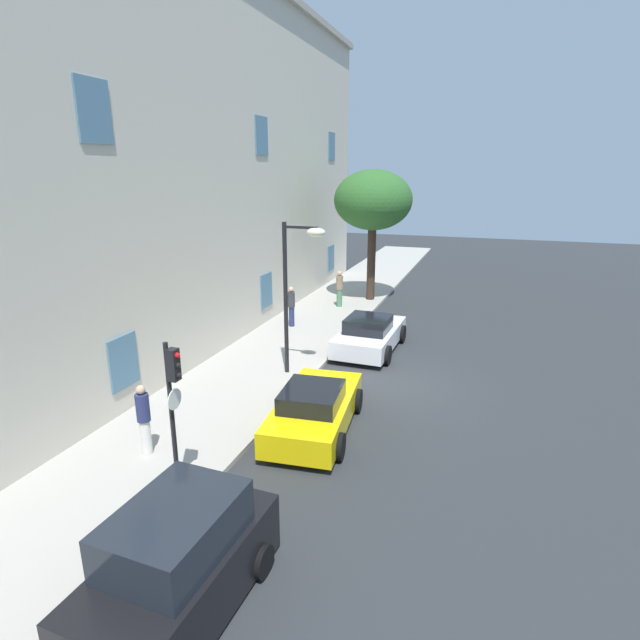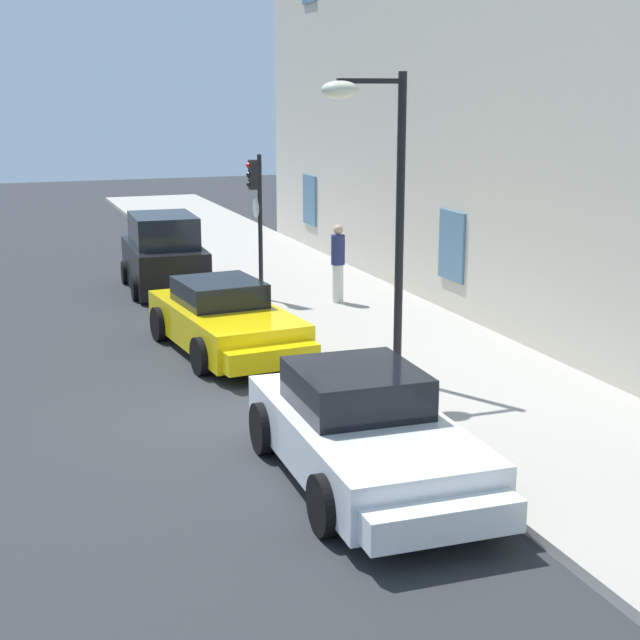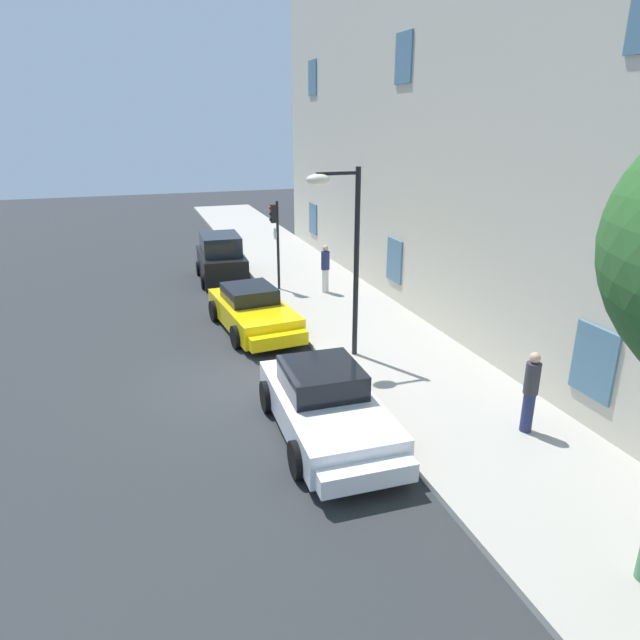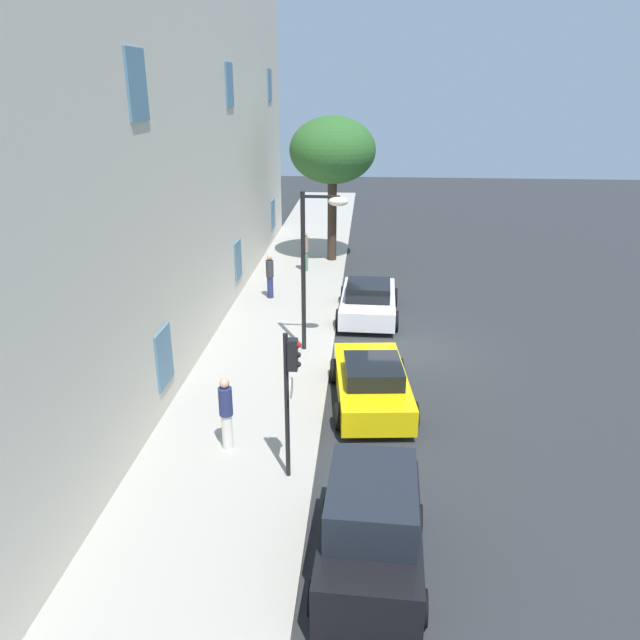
{
  "view_description": "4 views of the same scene",
  "coord_description": "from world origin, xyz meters",
  "px_view_note": "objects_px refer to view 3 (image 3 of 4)",
  "views": [
    {
      "loc": [
        -15.05,
        -2.96,
        6.66
      ],
      "look_at": [
        1.53,
        2.83,
        1.45
      ],
      "focal_mm": 28.15,
      "sensor_mm": 36.0,
      "label": 1
    },
    {
      "loc": [
        13.43,
        -3.14,
        4.89
      ],
      "look_at": [
        -0.18,
        1.81,
        1.35
      ],
      "focal_mm": 53.34,
      "sensor_mm": 36.0,
      "label": 2
    },
    {
      "loc": [
        12.72,
        -2.16,
        6.24
      ],
      "look_at": [
        -0.94,
        2.45,
        1.08
      ],
      "focal_mm": 31.51,
      "sensor_mm": 36.0,
      "label": 3
    },
    {
      "loc": [
        -18.41,
        1.39,
        8.05
      ],
      "look_at": [
        -2.1,
        2.67,
        1.75
      ],
      "focal_mm": 34.34,
      "sensor_mm": 36.0,
      "label": 4
    }
  ],
  "objects_px": {
    "hatchback_parked": "(221,260)",
    "street_lamp": "(340,228)",
    "sportscar_red_lead": "(255,313)",
    "traffic_light": "(276,230)",
    "pedestrian_bystander": "(325,268)",
    "sportscar_yellow_flank": "(328,409)",
    "pedestrian_strolling": "(530,391)"
  },
  "relations": [
    {
      "from": "hatchback_parked",
      "to": "street_lamp",
      "type": "xyz_separation_m",
      "value": [
        9.28,
        1.67,
        2.82
      ]
    },
    {
      "from": "sportscar_red_lead",
      "to": "traffic_light",
      "type": "height_order",
      "value": "traffic_light"
    },
    {
      "from": "street_lamp",
      "to": "pedestrian_bystander",
      "type": "relative_size",
      "value": 2.82
    },
    {
      "from": "sportscar_red_lead",
      "to": "sportscar_yellow_flank",
      "type": "bearing_deg",
      "value": 0.88
    },
    {
      "from": "pedestrian_strolling",
      "to": "sportscar_red_lead",
      "type": "bearing_deg",
      "value": -153.34
    },
    {
      "from": "sportscar_yellow_flank",
      "to": "pedestrian_strolling",
      "type": "relative_size",
      "value": 2.63
    },
    {
      "from": "hatchback_parked",
      "to": "street_lamp",
      "type": "bearing_deg",
      "value": 10.23
    },
    {
      "from": "sportscar_red_lead",
      "to": "pedestrian_strolling",
      "type": "xyz_separation_m",
      "value": [
        7.93,
        3.98,
        0.47
      ]
    },
    {
      "from": "sportscar_red_lead",
      "to": "pedestrian_strolling",
      "type": "height_order",
      "value": "pedestrian_strolling"
    },
    {
      "from": "street_lamp",
      "to": "sportscar_yellow_flank",
      "type": "bearing_deg",
      "value": -23.79
    },
    {
      "from": "sportscar_yellow_flank",
      "to": "hatchback_parked",
      "type": "distance_m",
      "value": 12.85
    },
    {
      "from": "sportscar_yellow_flank",
      "to": "hatchback_parked",
      "type": "height_order",
      "value": "hatchback_parked"
    },
    {
      "from": "sportscar_red_lead",
      "to": "hatchback_parked",
      "type": "distance_m",
      "value": 6.27
    },
    {
      "from": "sportscar_red_lead",
      "to": "traffic_light",
      "type": "distance_m",
      "value": 4.53
    },
    {
      "from": "street_lamp",
      "to": "pedestrian_strolling",
      "type": "xyz_separation_m",
      "value": [
        4.91,
        2.3,
        -2.6
      ]
    },
    {
      "from": "pedestrian_bystander",
      "to": "street_lamp",
      "type": "bearing_deg",
      "value": -15.62
    },
    {
      "from": "traffic_light",
      "to": "pedestrian_strolling",
      "type": "distance_m",
      "value": 12.01
    },
    {
      "from": "hatchback_parked",
      "to": "sportscar_yellow_flank",
      "type": "bearing_deg",
      "value": 0.44
    },
    {
      "from": "sportscar_red_lead",
      "to": "traffic_light",
      "type": "relative_size",
      "value": 1.41
    },
    {
      "from": "street_lamp",
      "to": "pedestrian_bystander",
      "type": "bearing_deg",
      "value": 164.38
    },
    {
      "from": "sportscar_yellow_flank",
      "to": "traffic_light",
      "type": "distance_m",
      "value": 10.65
    },
    {
      "from": "sportscar_yellow_flank",
      "to": "traffic_light",
      "type": "height_order",
      "value": "traffic_light"
    },
    {
      "from": "hatchback_parked",
      "to": "pedestrian_bystander",
      "type": "height_order",
      "value": "pedestrian_bystander"
    },
    {
      "from": "pedestrian_bystander",
      "to": "hatchback_parked",
      "type": "bearing_deg",
      "value": -136.08
    },
    {
      "from": "street_lamp",
      "to": "pedestrian_strolling",
      "type": "relative_size",
      "value": 2.85
    },
    {
      "from": "hatchback_parked",
      "to": "traffic_light",
      "type": "height_order",
      "value": "traffic_light"
    },
    {
      "from": "sportscar_red_lead",
      "to": "sportscar_yellow_flank",
      "type": "xyz_separation_m",
      "value": [
        6.59,
        0.1,
        0.03
      ]
    },
    {
      "from": "sportscar_yellow_flank",
      "to": "street_lamp",
      "type": "distance_m",
      "value": 4.95
    },
    {
      "from": "sportscar_red_lead",
      "to": "pedestrian_bystander",
      "type": "distance_m",
      "value": 4.38
    },
    {
      "from": "sportscar_yellow_flank",
      "to": "traffic_light",
      "type": "bearing_deg",
      "value": 171.28
    },
    {
      "from": "hatchback_parked",
      "to": "street_lamp",
      "type": "relative_size",
      "value": 0.72
    },
    {
      "from": "pedestrian_bystander",
      "to": "traffic_light",
      "type": "bearing_deg",
      "value": -120.78
    }
  ]
}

